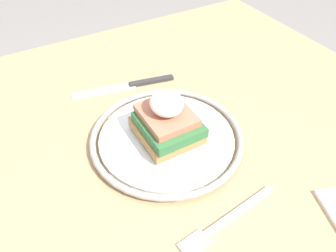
{
  "coord_description": "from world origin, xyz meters",
  "views": [
    {
      "loc": [
        -0.32,
        0.18,
        1.12
      ],
      "look_at": [
        -0.0,
        -0.0,
        0.78
      ],
      "focal_mm": 35.0,
      "sensor_mm": 36.0,
      "label": 1
    }
  ],
  "objects": [
    {
      "name": "knife",
      "position": [
        0.16,
        -0.02,
        0.75
      ],
      "size": [
        0.06,
        0.2,
        0.01
      ],
      "color": "#2D2D2D",
      "rests_on": "dining_table"
    },
    {
      "name": "dining_table",
      "position": [
        0.0,
        0.0,
        0.62
      ],
      "size": [
        0.8,
        0.92,
        0.74
      ],
      "color": "tan",
      "rests_on": "ground_plane"
    },
    {
      "name": "plate",
      "position": [
        -0.0,
        -0.0,
        0.75
      ],
      "size": [
        0.24,
        0.24,
        0.02
      ],
      "color": "silver",
      "rests_on": "dining_table"
    },
    {
      "name": "sandwich",
      "position": [
        -0.0,
        -0.0,
        0.79
      ],
      "size": [
        0.13,
        0.09,
        0.08
      ],
      "color": "#9E703D",
      "rests_on": "plate"
    },
    {
      "name": "fork",
      "position": [
        -0.16,
        0.01,
        0.75
      ],
      "size": [
        0.03,
        0.15,
        0.0
      ],
      "color": "silver",
      "rests_on": "dining_table"
    }
  ]
}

